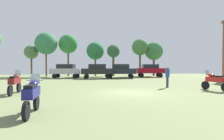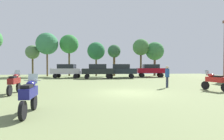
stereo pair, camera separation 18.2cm
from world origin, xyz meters
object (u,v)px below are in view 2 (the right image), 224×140
at_px(tree_2, 47,44).
at_px(tree_7, 96,51).
at_px(tree_4, 33,52).
at_px(tree_5, 141,47).
at_px(car_1, 98,70).
at_px(car_4, 121,70).
at_px(tree_6, 155,51).
at_px(motorcycle_4, 29,95).
at_px(tree_3, 69,44).
at_px(person_1, 167,75).
at_px(motorcycle_3, 215,81).
at_px(motorcycle_7, 14,82).
at_px(car_2, 67,70).
at_px(car_3, 151,70).
at_px(tree_8, 114,52).

xyz_separation_m(tree_2, tree_7, (8.08, -0.18, -1.14)).
relative_size(tree_4, tree_7, 0.90).
height_order(tree_2, tree_5, tree_2).
height_order(car_1, car_4, same).
height_order(tree_5, tree_7, tree_5).
bearing_deg(tree_7, tree_6, -1.52).
relative_size(motorcycle_4, car_1, 0.48).
height_order(car_4, tree_3, tree_3).
bearing_deg(person_1, car_1, 67.86).
bearing_deg(tree_3, car_4, -39.50).
bearing_deg(tree_3, motorcycle_3, -58.84).
relative_size(motorcycle_7, car_1, 0.52).
relative_size(motorcycle_7, tree_3, 0.32).
height_order(car_2, tree_7, tree_7).
bearing_deg(tree_6, person_1, -107.44).
bearing_deg(tree_3, car_3, -19.64).
height_order(car_2, tree_6, tree_6).
bearing_deg(tree_4, person_1, -48.98).
bearing_deg(motorcycle_7, tree_2, 93.50).
height_order(tree_7, tree_8, tree_7).
xyz_separation_m(tree_2, tree_3, (3.49, 0.76, 0.06)).
height_order(tree_2, tree_8, tree_2).
bearing_deg(tree_3, car_2, -88.01).
height_order(motorcycle_4, tree_7, tree_7).
distance_m(motorcycle_7, tree_7, 20.10).
distance_m(car_4, person_1, 11.55).
relative_size(motorcycle_3, tree_2, 0.29).
distance_m(person_1, tree_4, 24.07).
bearing_deg(person_1, car_4, 52.07).
bearing_deg(tree_5, car_3, -78.90).
bearing_deg(tree_5, car_2, -162.57).
height_order(motorcycle_4, tree_6, tree_6).
relative_size(person_1, tree_8, 0.33).
bearing_deg(tree_6, car_3, -119.15).
bearing_deg(tree_4, tree_2, -18.50).
height_order(person_1, tree_4, tree_4).
relative_size(car_3, car_4, 0.99).
xyz_separation_m(tree_4, tree_7, (10.64, -1.04, 0.25)).
bearing_deg(motorcycle_7, tree_3, 83.20).
relative_size(car_3, tree_4, 0.85).
relative_size(motorcycle_3, car_1, 0.48).
xyz_separation_m(tree_3, tree_5, (12.33, -1.34, -0.51)).
xyz_separation_m(motorcycle_7, car_3, (14.35, 15.18, 0.43)).
bearing_deg(tree_6, car_4, -142.84).
xyz_separation_m(car_4, tree_4, (-13.94, 6.60, 2.85)).
xyz_separation_m(car_3, car_4, (-5.08, -1.88, 0.00)).
bearing_deg(tree_7, car_3, -23.76).
bearing_deg(car_1, car_3, -73.02).
bearing_deg(car_4, tree_4, 72.61).
relative_size(motorcycle_3, car_3, 0.47).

